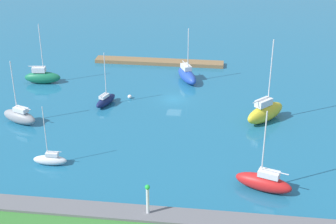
{
  "coord_description": "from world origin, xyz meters",
  "views": [
    {
      "loc": [
        -8.99,
        78.9,
        36.12
      ],
      "look_at": [
        0.0,
        8.11,
        1.5
      ],
      "focal_mm": 54.12,
      "sensor_mm": 36.0,
      "label": 1
    }
  ],
  "objects_px": {
    "sailboat_red_center_basin": "(264,182)",
    "sailboat_blue_inner_mooring": "(187,75)",
    "mooring_buoy_white": "(130,97)",
    "harbor_beacon": "(148,197)",
    "sailboat_yellow_by_breakwater": "(265,112)",
    "sailboat_gray_off_beacon": "(19,116)",
    "sailboat_white_along_channel": "(50,159)",
    "pier_dock": "(159,62)",
    "sailboat_green_mid_basin": "(42,77)",
    "sailboat_navy_lone_north": "(106,100)"
  },
  "relations": [
    {
      "from": "sailboat_gray_off_beacon",
      "to": "sailboat_blue_inner_mooring",
      "type": "relative_size",
      "value": 0.99
    },
    {
      "from": "sailboat_yellow_by_breakwater",
      "to": "pier_dock",
      "type": "bearing_deg",
      "value": 83.17
    },
    {
      "from": "sailboat_yellow_by_breakwater",
      "to": "mooring_buoy_white",
      "type": "relative_size",
      "value": 19.08
    },
    {
      "from": "sailboat_red_center_basin",
      "to": "sailboat_white_along_channel",
      "type": "distance_m",
      "value": 28.27
    },
    {
      "from": "harbor_beacon",
      "to": "sailboat_navy_lone_north",
      "type": "xyz_separation_m",
      "value": [
        12.09,
        -29.83,
        -2.46
      ]
    },
    {
      "from": "sailboat_navy_lone_north",
      "to": "mooring_buoy_white",
      "type": "xyz_separation_m",
      "value": [
        -3.49,
        -3.09,
        -0.52
      ]
    },
    {
      "from": "sailboat_white_along_channel",
      "to": "sailboat_red_center_basin",
      "type": "bearing_deg",
      "value": 173.61
    },
    {
      "from": "harbor_beacon",
      "to": "sailboat_red_center_basin",
      "type": "relative_size",
      "value": 0.35
    },
    {
      "from": "sailboat_red_center_basin",
      "to": "sailboat_blue_inner_mooring",
      "type": "bearing_deg",
      "value": -51.26
    },
    {
      "from": "sailboat_green_mid_basin",
      "to": "sailboat_blue_inner_mooring",
      "type": "relative_size",
      "value": 1.1
    },
    {
      "from": "harbor_beacon",
      "to": "sailboat_navy_lone_north",
      "type": "relative_size",
      "value": 0.41
    },
    {
      "from": "harbor_beacon",
      "to": "sailboat_red_center_basin",
      "type": "height_order",
      "value": "sailboat_red_center_basin"
    },
    {
      "from": "pier_dock",
      "to": "sailboat_red_center_basin",
      "type": "xyz_separation_m",
      "value": [
        -19.16,
        42.77,
        0.84
      ]
    },
    {
      "from": "pier_dock",
      "to": "sailboat_yellow_by_breakwater",
      "type": "height_order",
      "value": "sailboat_yellow_by_breakwater"
    },
    {
      "from": "sailboat_gray_off_beacon",
      "to": "sailboat_white_along_channel",
      "type": "bearing_deg",
      "value": 149.67
    },
    {
      "from": "sailboat_yellow_by_breakwater",
      "to": "sailboat_green_mid_basin",
      "type": "distance_m",
      "value": 41.48
    },
    {
      "from": "sailboat_gray_off_beacon",
      "to": "sailboat_navy_lone_north",
      "type": "height_order",
      "value": "sailboat_gray_off_beacon"
    },
    {
      "from": "harbor_beacon",
      "to": "sailboat_yellow_by_breakwater",
      "type": "xyz_separation_m",
      "value": [
        -14.17,
        -27.09,
        -1.71
      ]
    },
    {
      "from": "sailboat_blue_inner_mooring",
      "to": "mooring_buoy_white",
      "type": "distance_m",
      "value": 12.91
    },
    {
      "from": "sailboat_white_along_channel",
      "to": "pier_dock",
      "type": "bearing_deg",
      "value": -104.04
    },
    {
      "from": "pier_dock",
      "to": "sailboat_green_mid_basin",
      "type": "relative_size",
      "value": 2.32
    },
    {
      "from": "pier_dock",
      "to": "sailboat_gray_off_beacon",
      "type": "xyz_separation_m",
      "value": [
        17.81,
        29.06,
        0.81
      ]
    },
    {
      "from": "sailboat_navy_lone_north",
      "to": "sailboat_blue_inner_mooring",
      "type": "distance_m",
      "value": 17.54
    },
    {
      "from": "pier_dock",
      "to": "sailboat_blue_inner_mooring",
      "type": "xyz_separation_m",
      "value": [
        -6.49,
        8.63,
        0.88
      ]
    },
    {
      "from": "mooring_buoy_white",
      "to": "pier_dock",
      "type": "bearing_deg",
      "value": -98.34
    },
    {
      "from": "sailboat_yellow_by_breakwater",
      "to": "sailboat_green_mid_basin",
      "type": "relative_size",
      "value": 1.18
    },
    {
      "from": "pier_dock",
      "to": "sailboat_navy_lone_north",
      "type": "xyz_separation_m",
      "value": [
        6.09,
        20.84,
        0.51
      ]
    },
    {
      "from": "pier_dock",
      "to": "sailboat_yellow_by_breakwater",
      "type": "bearing_deg",
      "value": 130.53
    },
    {
      "from": "sailboat_white_along_channel",
      "to": "sailboat_blue_inner_mooring",
      "type": "height_order",
      "value": "sailboat_blue_inner_mooring"
    },
    {
      "from": "sailboat_blue_inner_mooring",
      "to": "sailboat_white_along_channel",
      "type": "bearing_deg",
      "value": -51.96
    },
    {
      "from": "sailboat_navy_lone_north",
      "to": "harbor_beacon",
      "type": "bearing_deg",
      "value": -138.95
    },
    {
      "from": "sailboat_red_center_basin",
      "to": "mooring_buoy_white",
      "type": "relative_size",
      "value": 15.47
    },
    {
      "from": "pier_dock",
      "to": "sailboat_white_along_channel",
      "type": "xyz_separation_m",
      "value": [
        9.0,
        40.33,
        0.44
      ]
    },
    {
      "from": "pier_dock",
      "to": "mooring_buoy_white",
      "type": "distance_m",
      "value": 17.94
    },
    {
      "from": "sailboat_navy_lone_north",
      "to": "sailboat_blue_inner_mooring",
      "type": "relative_size",
      "value": 0.89
    },
    {
      "from": "sailboat_yellow_by_breakwater",
      "to": "sailboat_gray_off_beacon",
      "type": "bearing_deg",
      "value": 140.84
    },
    {
      "from": "pier_dock",
      "to": "sailboat_blue_inner_mooring",
      "type": "distance_m",
      "value": 10.83
    },
    {
      "from": "pier_dock",
      "to": "sailboat_red_center_basin",
      "type": "relative_size",
      "value": 2.43
    },
    {
      "from": "sailboat_green_mid_basin",
      "to": "sailboat_blue_inner_mooring",
      "type": "height_order",
      "value": "sailboat_green_mid_basin"
    },
    {
      "from": "harbor_beacon",
      "to": "sailboat_blue_inner_mooring",
      "type": "relative_size",
      "value": 0.36
    },
    {
      "from": "sailboat_white_along_channel",
      "to": "sailboat_navy_lone_north",
      "type": "xyz_separation_m",
      "value": [
        -2.91,
        -19.5,
        0.07
      ]
    },
    {
      "from": "sailboat_white_along_channel",
      "to": "sailboat_navy_lone_north",
      "type": "bearing_deg",
      "value": -99.94
    },
    {
      "from": "sailboat_yellow_by_breakwater",
      "to": "sailboat_white_along_channel",
      "type": "distance_m",
      "value": 33.64
    },
    {
      "from": "sailboat_yellow_by_breakwater",
      "to": "sailboat_white_along_channel",
      "type": "height_order",
      "value": "sailboat_yellow_by_breakwater"
    },
    {
      "from": "sailboat_yellow_by_breakwater",
      "to": "sailboat_blue_inner_mooring",
      "type": "xyz_separation_m",
      "value": [
        13.68,
        -14.96,
        -0.38
      ]
    },
    {
      "from": "harbor_beacon",
      "to": "mooring_buoy_white",
      "type": "distance_m",
      "value": 34.16
    },
    {
      "from": "pier_dock",
      "to": "harbor_beacon",
      "type": "bearing_deg",
      "value": 96.75
    },
    {
      "from": "sailboat_yellow_by_breakwater",
      "to": "sailboat_red_center_basin",
      "type": "height_order",
      "value": "sailboat_yellow_by_breakwater"
    },
    {
      "from": "harbor_beacon",
      "to": "sailboat_white_along_channel",
      "type": "height_order",
      "value": "sailboat_white_along_channel"
    },
    {
      "from": "sailboat_gray_off_beacon",
      "to": "mooring_buoy_white",
      "type": "bearing_deg",
      "value": -121.72
    }
  ]
}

